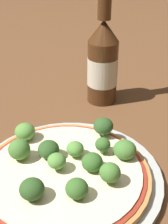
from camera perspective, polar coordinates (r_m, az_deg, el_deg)
name	(u,v)px	position (r m, az deg, el deg)	size (l,w,h in m)	color
ground_plane	(61,181)	(0.49, -4.25, -12.39)	(3.00, 3.00, 0.00)	brown
plate	(68,177)	(0.48, -2.96, -11.86)	(0.28, 0.28, 0.01)	#B2B7B2
pizza	(67,172)	(0.47, -3.19, -10.89)	(0.25, 0.25, 0.01)	#B77F42
broccoli_floret_0	(19,149)	(0.48, -11.76, -6.70)	(0.03, 0.03, 0.03)	#6B8E51
broccoli_floret_1	(77,188)	(0.42, -1.32, -13.81)	(0.03, 0.03, 0.03)	#6B8E51
broccoli_floret_2	(77,150)	(0.48, -1.33, -6.93)	(0.03, 0.03, 0.03)	#6B8E51
broccoli_floret_3	(32,189)	(0.42, -9.51, -13.71)	(0.03, 0.03, 0.03)	#6B8E51
broccoli_floret_4	(49,149)	(0.48, -6.50, -6.80)	(0.03, 0.03, 0.03)	#6B8E51
broccoli_floret_5	(104,126)	(0.52, 3.73, -2.66)	(0.03, 0.03, 0.03)	#6B8E51
broccoli_floret_6	(125,150)	(0.48, 7.47, -6.84)	(0.04, 0.04, 0.03)	#6B8E51
broccoli_floret_7	(25,132)	(0.52, -10.73, -3.53)	(0.03, 0.03, 0.03)	#6B8E51
broccoli_floret_8	(58,162)	(0.45, -4.79, -9.03)	(0.03, 0.03, 0.03)	#6B8E51
broccoli_floret_9	(110,173)	(0.43, 4.78, -10.99)	(0.03, 0.03, 0.03)	#6B8E51
broccoli_floret_10	(92,162)	(0.45, 1.51, -9.16)	(0.03, 0.03, 0.03)	#6B8E51
broccoli_floret_11	(103,145)	(0.48, 3.45, -5.97)	(0.02, 0.02, 0.03)	#6B8E51
beer_bottle	(103,62)	(0.65, 3.44, 9.13)	(0.06, 0.06, 0.24)	#472814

